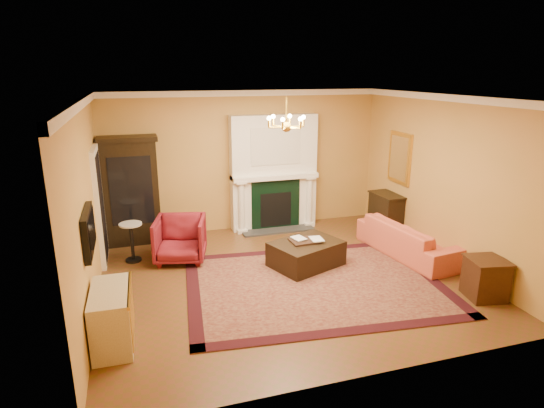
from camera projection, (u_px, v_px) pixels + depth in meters
name	position (u px, v px, depth m)	size (l,w,h in m)	color
floor	(285.00, 278.00, 7.75)	(6.00, 5.50, 0.02)	brown
ceiling	(287.00, 96.00, 6.90)	(6.00, 5.50, 0.02)	silver
wall_back	(245.00, 161.00, 9.85)	(6.00, 0.02, 3.00)	#C88F47
wall_front	(370.00, 257.00, 4.79)	(6.00, 0.02, 3.00)	#C88F47
wall_left	(86.00, 208.00, 6.47)	(0.02, 5.50, 3.00)	#C88F47
wall_right	(444.00, 180.00, 8.17)	(0.02, 5.50, 3.00)	#C88F47
fireplace	(274.00, 175.00, 9.94)	(1.90, 0.70, 2.50)	white
crown_molding	(269.00, 98.00, 7.79)	(6.00, 5.50, 0.12)	white
doorway	(100.00, 206.00, 8.17)	(0.08, 1.05, 2.10)	silver
tv_panel	(89.00, 231.00, 5.98)	(0.09, 0.95, 0.58)	black
gilt_mirror	(400.00, 158.00, 9.40)	(0.06, 0.76, 1.05)	gold
chandelier	(286.00, 123.00, 7.01)	(0.63, 0.55, 0.53)	gold
oriental_rug	(315.00, 284.00, 7.48)	(4.15, 3.11, 0.02)	#420E10
china_cabinet	(132.00, 193.00, 9.06)	(1.04, 0.47, 2.08)	black
wingback_armchair	(180.00, 237.00, 8.33)	(0.88, 0.83, 0.91)	maroon
pedestal_table	(132.00, 239.00, 8.30)	(0.41, 0.41, 0.73)	black
commode	(112.00, 317.00, 5.77)	(0.47, 1.00, 0.75)	beige
coral_sofa	(409.00, 233.00, 8.58)	(2.20, 0.64, 0.86)	#E45248
end_table	(485.00, 279.00, 6.98)	(0.52, 0.52, 0.61)	#361F0E
console_table	(386.00, 214.00, 9.75)	(0.43, 0.76, 0.84)	black
leather_ottoman	(306.00, 254.00, 8.14)	(1.19, 0.86, 0.44)	black
ottoman_tray	(304.00, 241.00, 8.09)	(0.50, 0.39, 0.03)	black
book_a	(294.00, 233.00, 8.04)	(0.20, 0.03, 0.27)	gray
book_b	(311.00, 232.00, 8.03)	(0.22, 0.02, 0.29)	gray
topiary_left	(250.00, 165.00, 9.67)	(0.16, 0.16, 0.43)	gray
topiary_right	(296.00, 162.00, 9.96)	(0.16, 0.16, 0.42)	gray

